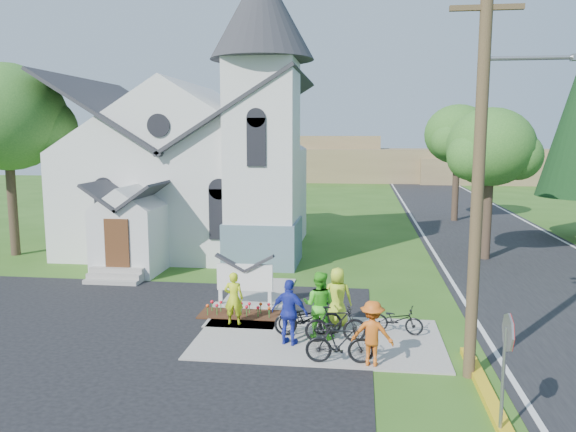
# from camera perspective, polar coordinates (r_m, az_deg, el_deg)

# --- Properties ---
(ground) EXTENTS (120.00, 120.00, 0.00)m
(ground) POSITION_cam_1_polar(r_m,az_deg,el_deg) (16.18, -2.45, -12.81)
(ground) COLOR #305A19
(ground) RESTS_ON ground
(road) EXTENTS (8.00, 90.00, 0.02)m
(road) POSITION_cam_1_polar(r_m,az_deg,el_deg) (31.32, 20.91, -2.95)
(road) COLOR black
(road) RESTS_ON ground
(sidewalk) EXTENTS (7.00, 4.00, 0.05)m
(sidewalk) POSITION_cam_1_polar(r_m,az_deg,el_deg) (16.46, 3.13, -12.34)
(sidewalk) COLOR gray
(sidewalk) RESTS_ON ground
(church) EXTENTS (12.35, 12.00, 13.00)m
(church) POSITION_cam_1_polar(r_m,az_deg,el_deg) (28.52, -9.16, 7.04)
(church) COLOR silver
(church) RESTS_ON ground
(church_sign) EXTENTS (2.20, 0.40, 1.70)m
(church_sign) POSITION_cam_1_polar(r_m,az_deg,el_deg) (19.08, -4.40, -6.29)
(church_sign) COLOR gray
(church_sign) RESTS_ON ground
(flower_bed) EXTENTS (2.60, 1.10, 0.07)m
(flower_bed) POSITION_cam_1_polar(r_m,az_deg,el_deg) (18.51, -4.94, -9.96)
(flower_bed) COLOR #3A2010
(flower_bed) RESTS_ON ground
(utility_pole) EXTENTS (3.45, 0.28, 10.00)m
(utility_pole) POSITION_cam_1_polar(r_m,az_deg,el_deg) (13.66, 19.14, 6.06)
(utility_pole) COLOR #4D3B26
(utility_pole) RESTS_ON ground
(stop_sign) EXTENTS (0.11, 0.76, 2.48)m
(stop_sign) POSITION_cam_1_polar(r_m,az_deg,el_deg) (11.76, 21.33, -12.42)
(stop_sign) COLOR gray
(stop_sign) RESTS_ON ground
(tree_lot_corner) EXTENTS (5.60, 5.60, 9.15)m
(tree_lot_corner) POSITION_cam_1_polar(r_m,az_deg,el_deg) (29.91, -26.71, 8.93)
(tree_lot_corner) COLOR #37291E
(tree_lot_corner) RESTS_ON ground
(tree_road_near) EXTENTS (4.00, 4.00, 7.05)m
(tree_road_near) POSITION_cam_1_polar(r_m,az_deg,el_deg) (27.51, 19.87, 6.53)
(tree_road_near) COLOR #37291E
(tree_road_near) RESTS_ON ground
(tree_road_mid) EXTENTS (4.40, 4.40, 7.80)m
(tree_road_mid) POSITION_cam_1_polar(r_m,az_deg,el_deg) (39.39, 16.87, 7.89)
(tree_road_mid) COLOR #37291E
(tree_road_mid) RESTS_ON ground
(distant_hills) EXTENTS (61.00, 10.00, 5.60)m
(distant_hills) POSITION_cam_1_polar(r_m,az_deg,el_deg) (71.30, 7.99, 5.30)
(distant_hills) COLOR olive
(distant_hills) RESTS_ON ground
(cyclist_0) EXTENTS (0.60, 0.40, 1.63)m
(cyclist_0) POSITION_cam_1_polar(r_m,az_deg,el_deg) (17.39, -5.53, -8.31)
(cyclist_0) COLOR #C2D819
(cyclist_0) RESTS_ON sidewalk
(bike_0) EXTENTS (1.56, 0.64, 0.80)m
(bike_0) POSITION_cam_1_polar(r_m,az_deg,el_deg) (16.67, 1.62, -10.52)
(bike_0) COLOR black
(bike_0) RESTS_ON sidewalk
(cyclist_1) EXTENTS (1.03, 0.86, 1.93)m
(cyclist_1) POSITION_cam_1_polar(r_m,az_deg,el_deg) (16.21, 3.16, -8.98)
(cyclist_1) COLOR #46CF26
(cyclist_1) RESTS_ON sidewalk
(bike_1) EXTENTS (1.78, 0.62, 1.05)m
(bike_1) POSITION_cam_1_polar(r_m,az_deg,el_deg) (14.65, 5.28, -12.74)
(bike_1) COLOR black
(bike_1) RESTS_ON sidewalk
(cyclist_2) EXTENTS (1.16, 0.76, 1.84)m
(cyclist_2) POSITION_cam_1_polar(r_m,az_deg,el_deg) (15.68, 0.17, -9.74)
(cyclist_2) COLOR #212DA7
(cyclist_2) RESTS_ON sidewalk
(bike_2) EXTENTS (2.06, 1.04, 1.03)m
(bike_2) POSITION_cam_1_polar(r_m,az_deg,el_deg) (16.51, 2.07, -10.28)
(bike_2) COLOR black
(bike_2) RESTS_ON sidewalk
(cyclist_3) EXTENTS (1.14, 0.75, 1.66)m
(cyclist_3) POSITION_cam_1_polar(r_m,az_deg,el_deg) (14.54, 8.56, -11.68)
(cyclist_3) COLOR #CE5A16
(cyclist_3) RESTS_ON sidewalk
(bike_3) EXTENTS (1.79, 0.74, 1.04)m
(bike_3) POSITION_cam_1_polar(r_m,az_deg,el_deg) (16.02, 4.88, -10.89)
(bike_3) COLOR black
(bike_3) RESTS_ON sidewalk
(cyclist_4) EXTENTS (0.88, 0.57, 1.79)m
(cyclist_4) POSITION_cam_1_polar(r_m,az_deg,el_deg) (17.27, 5.05, -8.15)
(cyclist_4) COLOR #B6D527
(cyclist_4) RESTS_ON sidewalk
(bike_4) EXTENTS (1.63, 0.88, 0.81)m
(bike_4) POSITION_cam_1_polar(r_m,az_deg,el_deg) (16.98, 10.98, -10.29)
(bike_4) COLOR black
(bike_4) RESTS_ON sidewalk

